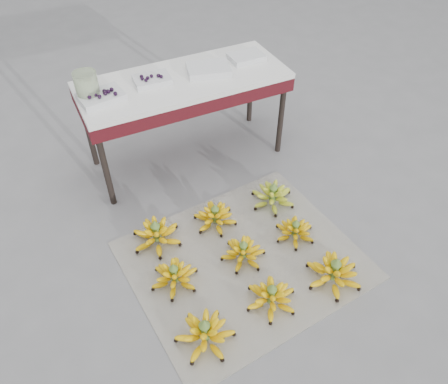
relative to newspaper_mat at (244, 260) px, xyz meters
name	(u,v)px	position (x,y,z in m)	size (l,w,h in m)	color
ground	(240,259)	(-0.01, 0.02, 0.00)	(60.00, 60.00, 0.00)	slate
newspaper_mat	(244,260)	(0.00, 0.00, 0.00)	(1.25, 1.05, 0.01)	silver
bunch_front_left	(205,333)	(-0.40, -0.35, 0.06)	(0.39, 0.39, 0.18)	#FFD200
bunch_front_center	(271,297)	(-0.01, -0.31, 0.06)	(0.32, 0.32, 0.16)	#FFD200
bunch_front_right	(334,272)	(0.37, -0.33, 0.07)	(0.36, 0.36, 0.18)	#FFD200
bunch_mid_left	(174,276)	(-0.41, 0.03, 0.06)	(0.29, 0.29, 0.16)	#FFD200
bunch_mid_center	(243,252)	(0.00, 0.01, 0.06)	(0.31, 0.31, 0.15)	#FFD200
bunch_mid_right	(295,231)	(0.35, 0.02, 0.05)	(0.25, 0.25, 0.15)	#FFD200
bunch_back_left	(157,235)	(-0.40, 0.35, 0.06)	(0.36, 0.36, 0.18)	#FFD200
bunch_back_center	(215,217)	(-0.03, 0.33, 0.06)	(0.33, 0.33, 0.16)	#FFD200
bunch_back_right	(273,196)	(0.38, 0.33, 0.06)	(0.36, 0.36, 0.17)	#7BA428
vendor_table	(184,88)	(0.08, 1.01, 0.56)	(1.33, 0.53, 0.64)	black
tray_far_left	(101,97)	(-0.45, 0.98, 0.66)	(0.27, 0.21, 0.06)	silver
tray_left	(152,80)	(-0.11, 1.04, 0.66)	(0.23, 0.17, 0.06)	silver
tray_right	(209,69)	(0.25, 1.00, 0.66)	(0.31, 0.26, 0.04)	silver
tray_far_right	(246,57)	(0.55, 1.05, 0.65)	(0.23, 0.16, 0.04)	silver
glass_jar	(87,86)	(-0.51, 1.02, 0.72)	(0.14, 0.14, 0.17)	beige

